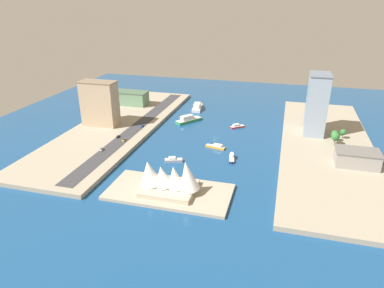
{
  "coord_description": "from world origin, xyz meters",
  "views": [
    {
      "loc": [
        -55.14,
        274.69,
        111.96
      ],
      "look_at": [
        12.68,
        28.17,
        3.71
      ],
      "focal_mm": 32.67,
      "sensor_mm": 36.0,
      "label": 1
    }
  ],
  "objects": [
    {
      "name": "ground_plane",
      "position": [
        0.0,
        0.0,
        0.0
      ],
      "size": [
        440.0,
        440.0,
        0.0
      ],
      "primitive_type": "plane",
      "color": "navy"
    },
    {
      "name": "quay_west",
      "position": [
        -91.06,
        0.0,
        1.55
      ],
      "size": [
        70.0,
        240.0,
        3.11
      ],
      "primitive_type": "cube",
      "color": "#9E937F",
      "rests_on": "ground_plane"
    },
    {
      "name": "quay_east",
      "position": [
        91.06,
        0.0,
        1.55
      ],
      "size": [
        70.0,
        240.0,
        3.11
      ],
      "primitive_type": "cube",
      "color": "#9E937F",
      "rests_on": "ground_plane"
    },
    {
      "name": "peninsula_point",
      "position": [
        7.83,
        98.77,
        1.0
      ],
      "size": [
        76.12,
        37.14,
        2.0
      ],
      "primitive_type": "cube",
      "color": "#A89E89",
      "rests_on": "ground_plane"
    },
    {
      "name": "road_strip",
      "position": [
        71.75,
        0.0,
        3.18
      ],
      "size": [
        12.76,
        228.0,
        0.15
      ],
      "primitive_type": "cube",
      "color": "#38383D",
      "rests_on": "quay_east"
    },
    {
      "name": "ferry_green_doubledeck",
      "position": [
        33.04,
        -32.41,
        2.4
      ],
      "size": [
        22.6,
        26.73,
        6.76
      ],
      "color": "#2D8C4C",
      "rests_on": "ground_plane"
    },
    {
      "name": "yacht_sleek_gray",
      "position": [
        19.2,
        55.32,
        1.38
      ],
      "size": [
        14.66,
        8.31,
        3.6
      ],
      "color": "#999EA3",
      "rests_on": "ground_plane"
    },
    {
      "name": "patrol_launch_navy",
      "position": [
        -21.41,
        40.62,
        1.39
      ],
      "size": [
        5.98,
        15.34,
        4.18
      ],
      "color": "#1E284C",
      "rests_on": "ground_plane"
    },
    {
      "name": "water_taxi_orange",
      "position": [
        -5.69,
        22.96,
        1.46
      ],
      "size": [
        17.28,
        7.26,
        3.83
      ],
      "color": "orange",
      "rests_on": "ground_plane"
    },
    {
      "name": "tugboat_red",
      "position": [
        -15.06,
        -28.85,
        1.33
      ],
      "size": [
        13.32,
        11.61,
        3.72
      ],
      "color": "red",
      "rests_on": "ground_plane"
    },
    {
      "name": "ferry_white_commuter",
      "position": [
        34.83,
        -73.64,
        2.73
      ],
      "size": [
        12.02,
        28.88,
        7.31
      ],
      "color": "silver",
      "rests_on": "ground_plane"
    },
    {
      "name": "carpark_squat_concrete",
      "position": [
        -107.47,
        32.99,
        8.66
      ],
      "size": [
        29.43,
        18.73,
        11.04
      ],
      "color": "gray",
      "rests_on": "quay_west"
    },
    {
      "name": "terminal_long_green",
      "position": [
        108.79,
        -63.14,
        10.37
      ],
      "size": [
        40.93,
        18.93,
        14.47
      ],
      "color": "slate",
      "rests_on": "quay_east"
    },
    {
      "name": "tower_tall_glass",
      "position": [
        -81.07,
        -24.79,
        28.79
      ],
      "size": [
        16.83,
        26.87,
        51.29
      ],
      "color": "#8C9EB2",
      "rests_on": "quay_west"
    },
    {
      "name": "apartment_midrise_tan",
      "position": [
        105.44,
        4.46,
        23.28
      ],
      "size": [
        32.66,
        16.14,
        40.28
      ],
      "color": "tan",
      "rests_on": "quay_east"
    },
    {
      "name": "sedan_silver",
      "position": [
        76.18,
        57.62,
        4.05
      ],
      "size": [
        1.95,
        4.3,
        1.65
      ],
      "color": "black",
      "rests_on": "road_strip"
    },
    {
      "name": "hatchback_blue",
      "position": [
        67.31,
        0.48,
        4.03
      ],
      "size": [
        1.99,
        4.94,
        1.58
      ],
      "color": "black",
      "rests_on": "road_strip"
    },
    {
      "name": "suv_black",
      "position": [
        76.47,
        29.7,
        4.01
      ],
      "size": [
        2.04,
        4.28,
        1.55
      ],
      "color": "black",
      "rests_on": "road_strip"
    },
    {
      "name": "taxi_yellow_cab",
      "position": [
        68.34,
        35.18,
        4.02
      ],
      "size": [
        1.84,
        4.74,
        1.54
      ],
      "color": "black",
      "rests_on": "road_strip"
    },
    {
      "name": "traffic_light_waterfront",
      "position": [
        63.9,
        8.18,
        7.45
      ],
      "size": [
        0.36,
        0.36,
        6.5
      ],
      "color": "black",
      "rests_on": "quay_east"
    },
    {
      "name": "opera_landmark",
      "position": [
        8.16,
        98.77,
        10.62
      ],
      "size": [
        39.76,
        26.84,
        21.88
      ],
      "color": "#BCAD93",
      "rests_on": "peninsula_point"
    },
    {
      "name": "park_tree_cluster",
      "position": [
        -98.29,
        -7.59,
        9.66
      ],
      "size": [
        13.4,
        21.42,
        10.33
      ],
      "color": "brown",
      "rests_on": "quay_west"
    }
  ]
}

